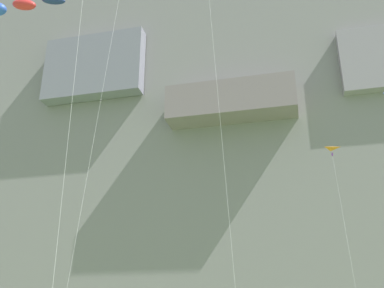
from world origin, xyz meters
TOP-DOWN VIEW (x-y plane):
  - cliff_face at (-0.00, 61.81)m, footprint 180.00×33.83m
  - kite_delta_upper_mid at (10.32, 32.24)m, footprint 1.14×5.58m

SIDE VIEW (x-z plane):
  - kite_delta_upper_mid at x=10.32m, z-range 7.36..24.74m
  - cliff_face at x=0.00m, z-range 0.01..63.51m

